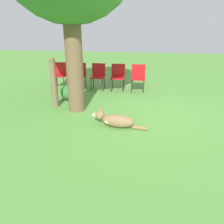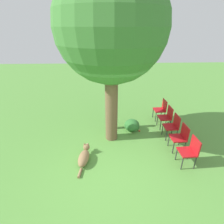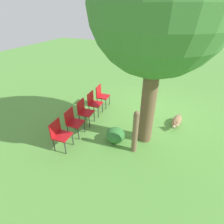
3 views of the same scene
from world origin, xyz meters
The scene contains 11 objects.
ground_plane centered at (0.00, 0.00, 0.00)m, with size 30.00×30.00×0.00m, color #56933D.
oak_tree centered at (0.05, 1.41, 3.45)m, with size 3.02×3.02×4.99m.
dog centered at (-0.78, 0.30, 0.14)m, with size 0.37×1.17×0.38m.
fence_post centered at (0.20, 2.03, 0.64)m, with size 0.15×0.15×1.27m.
red_chair_0 centered at (2.12, 0.03, 0.49)m, with size 0.44×0.46×0.85m.
red_chair_1 centered at (2.13, 0.69, 0.49)m, with size 0.44×0.46×0.85m.
red_chair_2 centered at (2.13, 1.35, 0.49)m, with size 0.44×0.46×0.85m.
red_chair_3 centered at (2.13, 2.02, 0.49)m, with size 0.44×0.46×0.85m.
red_chair_4 centered at (2.13, 2.68, 0.49)m, with size 0.44×0.46×0.85m.
tennis_ball centered at (1.09, 1.76, 0.03)m, with size 0.07×0.07×0.07m.
low_shrub centered at (0.82, 1.85, 0.22)m, with size 0.55×0.55×0.44m.
Camera 3 is at (-0.63, 5.62, 3.42)m, focal length 28.00 mm.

